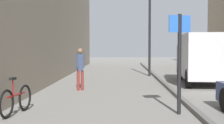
{
  "coord_description": "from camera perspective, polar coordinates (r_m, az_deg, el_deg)",
  "views": [
    {
      "loc": [
        -0.37,
        -2.24,
        1.77
      ],
      "look_at": [
        -0.75,
        11.34,
        1.14
      ],
      "focal_mm": 54.51,
      "sensor_mm": 36.0,
      "label": 1
    }
  ],
  "objects": [
    {
      "name": "lamp_post",
      "position": [
        20.27,
        6.33,
        5.34
      ],
      "size": [
        0.28,
        0.28,
        4.76
      ],
      "color": "black",
      "rests_on": "ground_plane"
    },
    {
      "name": "bicycle_leaning",
      "position": [
        9.19,
        -15.76,
        -6.13
      ],
      "size": [
        0.32,
        1.76,
        0.98
      ],
      "rotation": [
        0.0,
        0.0,
        -0.15
      ],
      "color": "black",
      "rests_on": "ground_plane"
    },
    {
      "name": "ground_plane",
      "position": [
        14.35,
        3.09,
        -4.43
      ],
      "size": [
        80.0,
        80.0,
        0.0
      ],
      "primitive_type": "plane",
      "color": "gray"
    },
    {
      "name": "kerb_strip",
      "position": [
        14.47,
        9.38,
        -4.16
      ],
      "size": [
        0.16,
        40.0,
        0.12
      ],
      "primitive_type": "cube",
      "color": "#615F5B",
      "rests_on": "ground_plane"
    },
    {
      "name": "delivery_van",
      "position": [
        16.51,
        14.96,
        0.78
      ],
      "size": [
        2.3,
        5.35,
        2.33
      ],
      "rotation": [
        0.0,
        0.0,
        -0.07
      ],
      "color": "#B7B7BC",
      "rests_on": "ground_plane"
    },
    {
      "name": "pedestrian_main_foreground",
      "position": [
        13.63,
        -5.36,
        -0.68
      ],
      "size": [
        0.32,
        0.26,
        1.69
      ],
      "rotation": [
        0.0,
        0.0,
        0.39
      ],
      "color": "maroon",
      "rests_on": "ground_plane"
    },
    {
      "name": "street_sign_post",
      "position": [
        8.95,
        11.24,
        1.16
      ],
      "size": [
        0.58,
        0.2,
        2.6
      ],
      "rotation": [
        0.0,
        0.0,
        3.43
      ],
      "color": "black",
      "rests_on": "ground_plane"
    }
  ]
}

